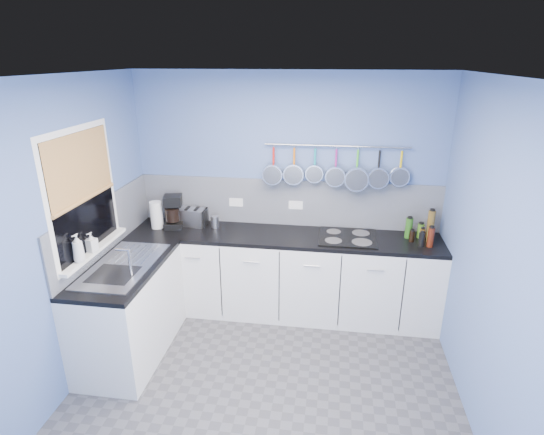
% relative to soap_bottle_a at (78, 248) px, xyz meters
% --- Properties ---
extents(floor, '(3.20, 3.00, 0.02)m').
position_rel_soap_bottle_a_xyz_m(floor, '(1.53, -0.04, -1.18)').
color(floor, '#47474C').
rests_on(floor, ground).
extents(ceiling, '(3.20, 3.00, 0.02)m').
position_rel_soap_bottle_a_xyz_m(ceiling, '(1.53, -0.04, 1.34)').
color(ceiling, white).
rests_on(ceiling, ground).
extents(wall_back, '(3.20, 0.02, 2.50)m').
position_rel_soap_bottle_a_xyz_m(wall_back, '(1.53, 1.47, 0.08)').
color(wall_back, '#4E67A1').
rests_on(wall_back, ground).
extents(wall_front, '(3.20, 0.02, 2.50)m').
position_rel_soap_bottle_a_xyz_m(wall_front, '(1.53, -1.55, 0.08)').
color(wall_front, '#4E67A1').
rests_on(wall_front, ground).
extents(wall_left, '(0.02, 3.00, 2.50)m').
position_rel_soap_bottle_a_xyz_m(wall_left, '(-0.08, -0.04, 0.08)').
color(wall_left, '#4E67A1').
rests_on(wall_left, ground).
extents(wall_right, '(0.02, 3.00, 2.50)m').
position_rel_soap_bottle_a_xyz_m(wall_right, '(3.14, -0.04, 0.08)').
color(wall_right, '#4E67A1').
rests_on(wall_right, ground).
extents(backsplash_back, '(3.20, 0.02, 0.50)m').
position_rel_soap_bottle_a_xyz_m(backsplash_back, '(1.53, 1.44, -0.02)').
color(backsplash_back, '#8F93A0').
rests_on(backsplash_back, wall_back).
extents(backsplash_left, '(0.02, 1.80, 0.50)m').
position_rel_soap_bottle_a_xyz_m(backsplash_left, '(-0.06, 0.56, -0.02)').
color(backsplash_left, '#8F93A0').
rests_on(backsplash_left, wall_left).
extents(cabinet_run_back, '(3.20, 0.60, 0.86)m').
position_rel_soap_bottle_a_xyz_m(cabinet_run_back, '(1.53, 1.16, -0.74)').
color(cabinet_run_back, silver).
rests_on(cabinet_run_back, ground).
extents(worktop_back, '(3.20, 0.60, 0.04)m').
position_rel_soap_bottle_a_xyz_m(worktop_back, '(1.53, 1.16, -0.29)').
color(worktop_back, black).
rests_on(worktop_back, cabinet_run_back).
extents(cabinet_run_left, '(0.60, 1.20, 0.86)m').
position_rel_soap_bottle_a_xyz_m(cabinet_run_left, '(0.23, 0.26, -0.74)').
color(cabinet_run_left, silver).
rests_on(cabinet_run_left, ground).
extents(worktop_left, '(0.60, 1.20, 0.04)m').
position_rel_soap_bottle_a_xyz_m(worktop_left, '(0.23, 0.26, -0.29)').
color(worktop_left, black).
rests_on(worktop_left, cabinet_run_left).
extents(window_frame, '(0.01, 1.00, 1.10)m').
position_rel_soap_bottle_a_xyz_m(window_frame, '(-0.05, 0.26, 0.38)').
color(window_frame, white).
rests_on(window_frame, wall_left).
extents(window_glass, '(0.01, 0.90, 1.00)m').
position_rel_soap_bottle_a_xyz_m(window_glass, '(-0.04, 0.26, 0.38)').
color(window_glass, black).
rests_on(window_glass, wall_left).
extents(bamboo_blind, '(0.01, 0.90, 0.55)m').
position_rel_soap_bottle_a_xyz_m(bamboo_blind, '(-0.03, 0.26, 0.61)').
color(bamboo_blind, '#AD6836').
rests_on(bamboo_blind, wall_left).
extents(window_sill, '(0.10, 0.98, 0.03)m').
position_rel_soap_bottle_a_xyz_m(window_sill, '(-0.02, 0.26, -0.13)').
color(window_sill, white).
rests_on(window_sill, wall_left).
extents(sink_unit, '(0.50, 0.95, 0.01)m').
position_rel_soap_bottle_a_xyz_m(sink_unit, '(0.23, 0.26, -0.27)').
color(sink_unit, silver).
rests_on(sink_unit, worktop_left).
extents(mixer_tap, '(0.12, 0.08, 0.26)m').
position_rel_soap_bottle_a_xyz_m(mixer_tap, '(0.39, 0.08, -0.14)').
color(mixer_tap, silver).
rests_on(mixer_tap, worktop_left).
extents(socket_left, '(0.15, 0.01, 0.09)m').
position_rel_soap_bottle_a_xyz_m(socket_left, '(0.98, 1.43, -0.04)').
color(socket_left, white).
rests_on(socket_left, backsplash_back).
extents(socket_right, '(0.15, 0.01, 0.09)m').
position_rel_soap_bottle_a_xyz_m(socket_right, '(1.63, 1.43, -0.04)').
color(socket_right, white).
rests_on(socket_right, backsplash_back).
extents(pot_rail, '(1.45, 0.02, 0.02)m').
position_rel_soap_bottle_a_xyz_m(pot_rail, '(2.03, 1.41, 0.61)').
color(pot_rail, silver).
rests_on(pot_rail, wall_back).
extents(soap_bottle_a, '(0.11, 0.11, 0.24)m').
position_rel_soap_bottle_a_xyz_m(soap_bottle_a, '(0.00, 0.00, 0.00)').
color(soap_bottle_a, white).
rests_on(soap_bottle_a, window_sill).
extents(soap_bottle_b, '(0.10, 0.10, 0.17)m').
position_rel_soap_bottle_a_xyz_m(soap_bottle_b, '(0.00, 0.20, -0.03)').
color(soap_bottle_b, white).
rests_on(soap_bottle_b, window_sill).
extents(paper_towel, '(0.16, 0.16, 0.29)m').
position_rel_soap_bottle_a_xyz_m(paper_towel, '(0.18, 1.15, -0.13)').
color(paper_towel, white).
rests_on(paper_towel, worktop_back).
extents(coffee_maker, '(0.24, 0.26, 0.35)m').
position_rel_soap_bottle_a_xyz_m(coffee_maker, '(0.35, 1.20, -0.10)').
color(coffee_maker, black).
rests_on(coffee_maker, worktop_back).
extents(toaster, '(0.31, 0.21, 0.18)m').
position_rel_soap_bottle_a_xyz_m(toaster, '(0.53, 1.28, -0.18)').
color(toaster, silver).
rests_on(toaster, worktop_back).
extents(canister, '(0.11, 0.11, 0.12)m').
position_rel_soap_bottle_a_xyz_m(canister, '(0.78, 1.26, -0.21)').
color(canister, silver).
rests_on(canister, worktop_back).
extents(hob, '(0.57, 0.50, 0.01)m').
position_rel_soap_bottle_a_xyz_m(hob, '(2.18, 1.16, -0.26)').
color(hob, black).
rests_on(hob, worktop_back).
extents(pan_0, '(0.21, 0.13, 0.40)m').
position_rel_soap_bottle_a_xyz_m(pan_0, '(1.40, 1.40, 0.41)').
color(pan_0, silver).
rests_on(pan_0, pot_rail).
extents(pan_1, '(0.21, 0.08, 0.40)m').
position_rel_soap_bottle_a_xyz_m(pan_1, '(1.61, 1.40, 0.41)').
color(pan_1, silver).
rests_on(pan_1, pot_rail).
extents(pan_2, '(0.18, 0.08, 0.37)m').
position_rel_soap_bottle_a_xyz_m(pan_2, '(1.82, 1.40, 0.42)').
color(pan_2, silver).
rests_on(pan_2, pot_rail).
extents(pan_3, '(0.20, 0.13, 0.39)m').
position_rel_soap_bottle_a_xyz_m(pan_3, '(2.03, 1.40, 0.41)').
color(pan_3, silver).
rests_on(pan_3, pot_rail).
extents(pan_4, '(0.24, 0.13, 0.43)m').
position_rel_soap_bottle_a_xyz_m(pan_4, '(2.24, 1.40, 0.39)').
color(pan_4, silver).
rests_on(pan_4, pot_rail).
extents(pan_5, '(0.21, 0.10, 0.40)m').
position_rel_soap_bottle_a_xyz_m(pan_5, '(2.45, 1.40, 0.41)').
color(pan_5, silver).
rests_on(pan_5, pot_rail).
extents(pan_6, '(0.19, 0.06, 0.38)m').
position_rel_soap_bottle_a_xyz_m(pan_6, '(2.67, 1.40, 0.42)').
color(pan_6, silver).
rests_on(pan_6, pot_rail).
extents(condiment_0, '(0.07, 0.07, 0.28)m').
position_rel_soap_bottle_a_xyz_m(condiment_0, '(3.00, 1.29, -0.13)').
color(condiment_0, brown).
rests_on(condiment_0, worktop_back).
extents(condiment_1, '(0.06, 0.06, 0.15)m').
position_rel_soap_bottle_a_xyz_m(condiment_1, '(2.91, 1.27, -0.20)').
color(condiment_1, '#3F721E').
rests_on(condiment_1, worktop_back).
extents(condiment_2, '(0.07, 0.07, 0.21)m').
position_rel_soap_bottle_a_xyz_m(condiment_2, '(2.79, 1.26, -0.17)').
color(condiment_2, '#265919').
rests_on(condiment_2, worktop_back).
extents(condiment_3, '(0.06, 0.06, 0.14)m').
position_rel_soap_bottle_a_xyz_m(condiment_3, '(2.98, 1.18, -0.20)').
color(condiment_3, olive).
rests_on(condiment_3, worktop_back).
extents(condiment_4, '(0.05, 0.05, 0.13)m').
position_rel_soap_bottle_a_xyz_m(condiment_4, '(2.91, 1.19, -0.21)').
color(condiment_4, '#8C5914').
rests_on(condiment_4, worktop_back).
extents(condiment_5, '(0.05, 0.05, 0.11)m').
position_rel_soap_bottle_a_xyz_m(condiment_5, '(2.81, 1.16, -0.21)').
color(condiment_5, black).
rests_on(condiment_5, worktop_back).
extents(condiment_6, '(0.06, 0.06, 0.19)m').
position_rel_soap_bottle_a_xyz_m(condiment_6, '(2.96, 1.06, -0.17)').
color(condiment_6, '#4C190C').
rests_on(condiment_6, worktop_back).
extents(condiment_7, '(0.06, 0.06, 0.14)m').
position_rel_soap_bottle_a_xyz_m(condiment_7, '(2.88, 1.06, -0.20)').
color(condiment_7, black).
rests_on(condiment_7, worktop_back).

